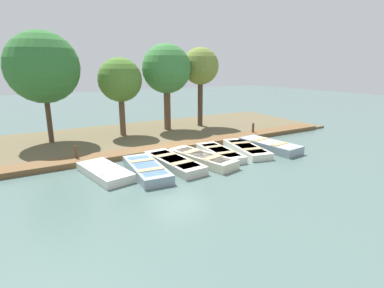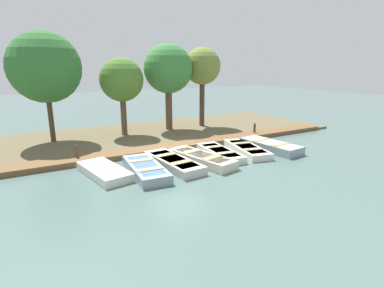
# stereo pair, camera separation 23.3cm
# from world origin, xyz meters

# --- Properties ---
(ground_plane) EXTENTS (80.00, 80.00, 0.00)m
(ground_plane) POSITION_xyz_m (0.00, 0.00, 0.00)
(ground_plane) COLOR #4C6660
(shore_bank) EXTENTS (8.00, 24.00, 0.13)m
(shore_bank) POSITION_xyz_m (-5.00, 0.00, 0.06)
(shore_bank) COLOR brown
(shore_bank) RESTS_ON ground_plane
(dock_walkway) EXTENTS (1.12, 21.99, 0.24)m
(dock_walkway) POSITION_xyz_m (-1.47, 0.00, 0.12)
(dock_walkway) COLOR brown
(dock_walkway) RESTS_ON ground_plane
(rowboat_0) EXTENTS (2.97, 1.65, 0.35)m
(rowboat_0) POSITION_xyz_m (0.66, -3.65, 0.17)
(rowboat_0) COLOR silver
(rowboat_0) RESTS_ON ground_plane
(rowboat_1) EXTENTS (3.31, 1.42, 0.39)m
(rowboat_1) POSITION_xyz_m (1.26, -2.15, 0.19)
(rowboat_1) COLOR #8C9EA8
(rowboat_1) RESTS_ON ground_plane
(rowboat_2) EXTENTS (3.49, 1.40, 0.37)m
(rowboat_2) POSITION_xyz_m (1.02, -0.80, 0.18)
(rowboat_2) COLOR beige
(rowboat_2) RESTS_ON ground_plane
(rowboat_3) EXTENTS (3.56, 1.79, 0.41)m
(rowboat_3) POSITION_xyz_m (1.19, 0.50, 0.20)
(rowboat_3) COLOR beige
(rowboat_3) RESTS_ON ground_plane
(rowboat_4) EXTENTS (3.17, 1.32, 0.34)m
(rowboat_4) POSITION_xyz_m (0.77, 1.80, 0.17)
(rowboat_4) COLOR silver
(rowboat_4) RESTS_ON ground_plane
(rowboat_5) EXTENTS (3.38, 1.77, 0.34)m
(rowboat_5) POSITION_xyz_m (0.89, 3.34, 0.17)
(rowboat_5) COLOR silver
(rowboat_5) RESTS_ON ground_plane
(rowboat_6) EXTENTS (3.37, 1.59, 0.43)m
(rowboat_6) POSITION_xyz_m (1.13, 4.68, 0.21)
(rowboat_6) COLOR #8C9EA8
(rowboat_6) RESTS_ON ground_plane
(mooring_post_near) EXTENTS (0.14, 0.14, 0.82)m
(mooring_post_near) POSITION_xyz_m (-1.61, -4.29, 0.42)
(mooring_post_near) COLOR brown
(mooring_post_near) RESTS_ON ground_plane
(mooring_post_far) EXTENTS (0.14, 0.14, 0.82)m
(mooring_post_far) POSITION_xyz_m (-1.61, 6.01, 0.42)
(mooring_post_far) COLOR brown
(mooring_post_far) RESTS_ON ground_plane
(park_tree_far_left) EXTENTS (3.70, 3.70, 5.96)m
(park_tree_far_left) POSITION_xyz_m (-5.77, -4.85, 4.10)
(park_tree_far_left) COLOR #4C3828
(park_tree_far_left) RESTS_ON ground_plane
(park_tree_left) EXTENTS (2.53, 2.53, 4.67)m
(park_tree_left) POSITION_xyz_m (-5.45, -0.91, 3.36)
(park_tree_left) COLOR brown
(park_tree_left) RESTS_ON ground_plane
(park_tree_center) EXTENTS (3.08, 3.08, 5.55)m
(park_tree_center) POSITION_xyz_m (-5.59, 2.16, 3.97)
(park_tree_center) COLOR brown
(park_tree_center) RESTS_ON ground_plane
(park_tree_right) EXTENTS (2.44, 2.44, 5.39)m
(park_tree_right) POSITION_xyz_m (-5.53, 4.64, 4.10)
(park_tree_right) COLOR #4C3828
(park_tree_right) RESTS_ON ground_plane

